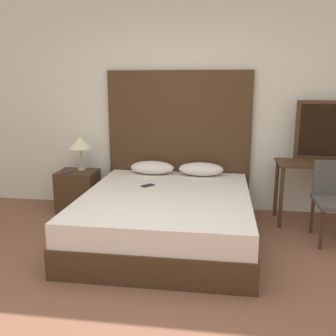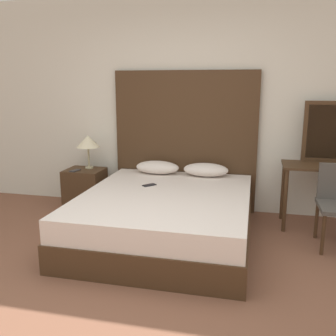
% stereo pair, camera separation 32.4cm
% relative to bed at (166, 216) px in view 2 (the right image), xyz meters
% --- Properties ---
extents(ground_plane, '(16.00, 16.00, 0.00)m').
position_rel_bed_xyz_m(ground_plane, '(0.01, -1.25, -0.25)').
color(ground_plane, brown).
extents(wall_back, '(10.00, 0.06, 2.70)m').
position_rel_bed_xyz_m(wall_back, '(0.01, 1.13, 1.10)').
color(wall_back, silver).
rests_on(wall_back, ground_plane).
extents(bed, '(1.74, 2.05, 0.50)m').
position_rel_bed_xyz_m(bed, '(0.00, 0.00, 0.00)').
color(bed, '#422B19').
rests_on(bed, ground_plane).
extents(headboard, '(1.83, 0.05, 1.78)m').
position_rel_bed_xyz_m(headboard, '(0.00, 1.05, 0.64)').
color(headboard, '#422B19').
rests_on(headboard, ground_plane).
extents(pillow_left, '(0.55, 0.29, 0.16)m').
position_rel_bed_xyz_m(pillow_left, '(-0.31, 0.83, 0.33)').
color(pillow_left, silver).
rests_on(pillow_left, bed).
extents(pillow_right, '(0.55, 0.29, 0.16)m').
position_rel_bed_xyz_m(pillow_right, '(0.31, 0.83, 0.33)').
color(pillow_right, silver).
rests_on(pillow_right, bed).
extents(phone_on_bed, '(0.15, 0.16, 0.01)m').
position_rel_bed_xyz_m(phone_on_bed, '(-0.25, 0.26, 0.26)').
color(phone_on_bed, black).
rests_on(phone_on_bed, bed).
extents(nightstand, '(0.48, 0.41, 0.53)m').
position_rel_bed_xyz_m(nightstand, '(-1.27, 0.73, 0.02)').
color(nightstand, '#422B19').
rests_on(nightstand, ground_plane).
extents(table_lamp, '(0.30, 0.30, 0.43)m').
position_rel_bed_xyz_m(table_lamp, '(-1.24, 0.81, 0.63)').
color(table_lamp, tan).
rests_on(table_lamp, nightstand).
extents(phone_on_nightstand, '(0.10, 0.16, 0.01)m').
position_rel_bed_xyz_m(phone_on_nightstand, '(-1.35, 0.63, 0.28)').
color(phone_on_nightstand, '#232328').
rests_on(phone_on_nightstand, nightstand).
extents(vanity_desk, '(1.05, 0.49, 0.73)m').
position_rel_bed_xyz_m(vanity_desk, '(1.72, 0.70, 0.36)').
color(vanity_desk, '#422B19').
rests_on(vanity_desk, ground_plane).
extents(vanity_mirror, '(0.62, 0.03, 0.70)m').
position_rel_bed_xyz_m(vanity_mirror, '(1.72, 0.92, 0.83)').
color(vanity_mirror, '#422B19').
rests_on(vanity_mirror, vanity_desk).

